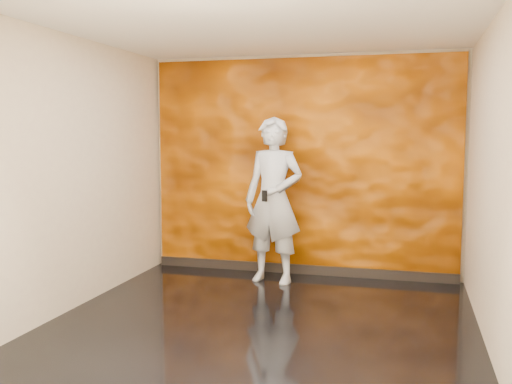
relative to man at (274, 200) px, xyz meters
name	(u,v)px	position (x,y,z in m)	size (l,w,h in m)	color
room	(264,177)	(0.25, -1.45, 0.40)	(4.02, 4.02, 2.81)	black
feature_wall	(302,167)	(0.25, 0.51, 0.38)	(3.90, 0.06, 2.75)	#DA6701
baseboard	(301,269)	(0.25, 0.47, -0.94)	(3.90, 0.04, 0.12)	black
man	(274,200)	(0.00, 0.00, 0.00)	(0.73, 0.48, 2.00)	#ABAFBA
phone	(265,196)	(-0.04, -0.28, 0.08)	(0.07, 0.01, 0.13)	black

